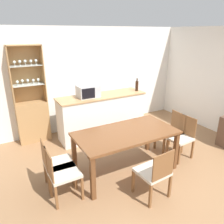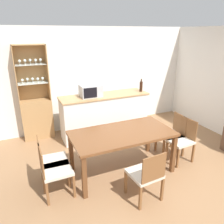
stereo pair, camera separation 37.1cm
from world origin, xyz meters
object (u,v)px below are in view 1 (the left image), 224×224
dining_chair_side_left_far (56,164)px  display_cabinet (32,114)px  dining_chair_side_left_near (61,173)px  microwave (88,91)px  dining_chair_head_near (154,172)px  wine_bottle (137,86)px  dining_table (126,136)px  dining_chair_side_right_near (181,137)px  dining_chair_side_right_far (171,132)px

dining_chair_side_left_far → display_cabinet: bearing=-177.8°
dining_chair_side_left_near → microwave: size_ratio=1.77×
dining_chair_side_left_near → dining_chair_head_near: same height
display_cabinet → dining_chair_side_left_near: size_ratio=2.57×
display_cabinet → wine_bottle: size_ratio=6.93×
dining_table → wine_bottle: bearing=49.6°
dining_chair_side_left_near → dining_chair_head_near: bearing=61.0°
wine_bottle → dining_chair_side_left_near: bearing=-147.1°
dining_chair_head_near → microwave: microwave is taller
dining_chair_side_left_far → wine_bottle: (2.46, 1.31, 0.72)m
dining_table → dining_chair_side_right_near: bearing=-6.4°
dining_chair_head_near → microwave: size_ratio=1.77×
display_cabinet → dining_chair_side_left_far: display_cabinet is taller
dining_chair_side_right_near → dining_chair_side_left_far: bearing=79.5°
display_cabinet → dining_chair_head_near: size_ratio=2.57×
dining_chair_side_right_near → dining_chair_side_right_far: (0.00, 0.27, 0.00)m
dining_chair_side_right_near → dining_chair_side_left_far: (-2.45, 0.28, 0.00)m
dining_chair_side_left_near → dining_chair_head_near: (1.23, -0.66, 0.00)m
dining_table → dining_chair_side_left_far: size_ratio=2.10×
dining_chair_side_left_near → dining_chair_side_right_near: bearing=89.3°
display_cabinet → dining_chair_side_right_near: 3.30m
dining_chair_side_right_far → wine_bottle: size_ratio=2.70×
dining_chair_side_right_far → microwave: (-1.27, 1.40, 0.72)m
dining_chair_side_right_far → dining_chair_side_left_near: size_ratio=1.00×
display_cabinet → microwave: 1.39m
dining_chair_side_right_near → microwave: (-1.27, 1.67, 0.72)m
dining_chair_side_left_near → dining_chair_head_near: size_ratio=1.00×
dining_chair_side_right_near → dining_chair_head_near: 1.39m
display_cabinet → microwave: size_ratio=4.55×
dining_chair_head_near → microwave: bearing=87.0°
dining_chair_side_left_near → dining_chair_side_left_far: same height
dining_chair_side_right_far → dining_chair_side_left_near: 2.46m
microwave → dining_chair_side_right_far: bearing=-47.8°
dining_chair_side_right_near → microwave: size_ratio=1.77×
display_cabinet → wine_bottle: 2.58m
display_cabinet → dining_chair_side_right_far: size_ratio=2.57×
dining_table → dining_chair_side_right_near: (1.22, -0.14, -0.25)m
dining_chair_side_right_far → dining_chair_side_left_near: bearing=99.5°
dining_chair_side_right_near → display_cabinet: bearing=44.0°
display_cabinet → dining_chair_side_left_near: display_cabinet is taller
dining_table → dining_chair_side_left_near: (-1.22, -0.14, -0.25)m
dining_chair_side_left_near → wine_bottle: (2.46, 1.60, 0.72)m
dining_chair_side_left_near → wine_bottle: wine_bottle is taller
dining_chair_head_near → wine_bottle: size_ratio=2.70×
dining_chair_head_near → dining_table: bearing=86.1°
microwave → wine_bottle: 1.28m
dining_chair_side_left_far → wine_bottle: size_ratio=2.70×
dining_table → dining_chair_side_right_far: dining_chair_side_right_far is taller
dining_table → dining_chair_head_near: size_ratio=2.10×
dining_table → dining_chair_side_right_near: 1.26m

